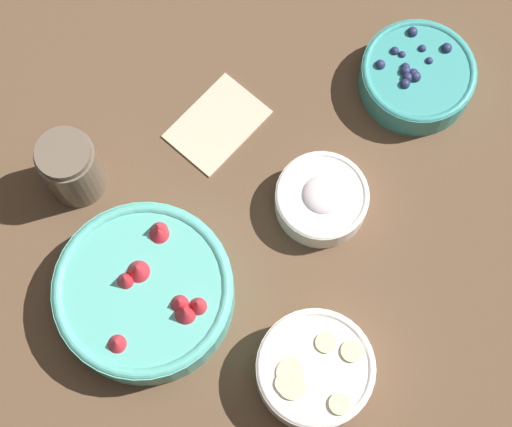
# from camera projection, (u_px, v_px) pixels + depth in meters

# --- Properties ---
(ground_plane) EXTENTS (4.00, 4.00, 0.00)m
(ground_plane) POSITION_uv_depth(u_px,v_px,m) (239.00, 148.00, 1.17)
(ground_plane) COLOR brown
(bowl_strawberries) EXTENTS (0.23, 0.23, 0.08)m
(bowl_strawberries) POSITION_uv_depth(u_px,v_px,m) (145.00, 292.00, 1.07)
(bowl_strawberries) COLOR #56B7A8
(bowl_strawberries) RESTS_ON ground_plane
(bowl_blueberries) EXTENTS (0.16, 0.16, 0.06)m
(bowl_blueberries) POSITION_uv_depth(u_px,v_px,m) (417.00, 76.00, 1.17)
(bowl_blueberries) COLOR teal
(bowl_blueberries) RESTS_ON ground_plane
(bowl_bananas) EXTENTS (0.14, 0.14, 0.06)m
(bowl_bananas) POSITION_uv_depth(u_px,v_px,m) (315.00, 370.00, 1.04)
(bowl_bananas) COLOR white
(bowl_bananas) RESTS_ON ground_plane
(bowl_cream) EXTENTS (0.12, 0.12, 0.05)m
(bowl_cream) POSITION_uv_depth(u_px,v_px,m) (322.00, 198.00, 1.12)
(bowl_cream) COLOR white
(bowl_cream) RESTS_ON ground_plane
(jar_chocolate) EXTENTS (0.08, 0.08, 0.11)m
(jar_chocolate) POSITION_uv_depth(u_px,v_px,m) (72.00, 169.00, 1.11)
(jar_chocolate) COLOR brown
(jar_chocolate) RESTS_ON ground_plane
(napkin) EXTENTS (0.16, 0.14, 0.01)m
(napkin) POSITION_uv_depth(u_px,v_px,m) (217.00, 124.00, 1.18)
(napkin) COLOR beige
(napkin) RESTS_ON ground_plane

